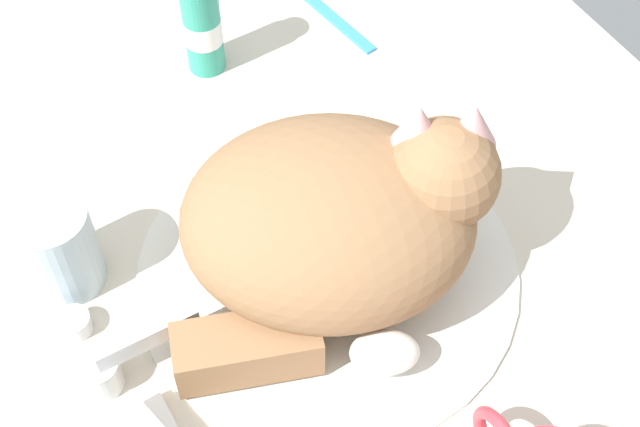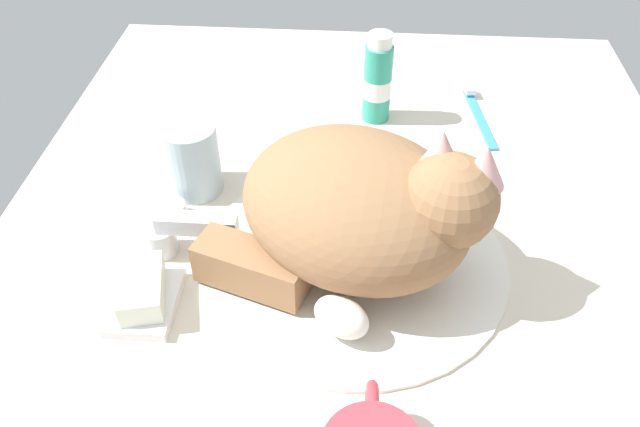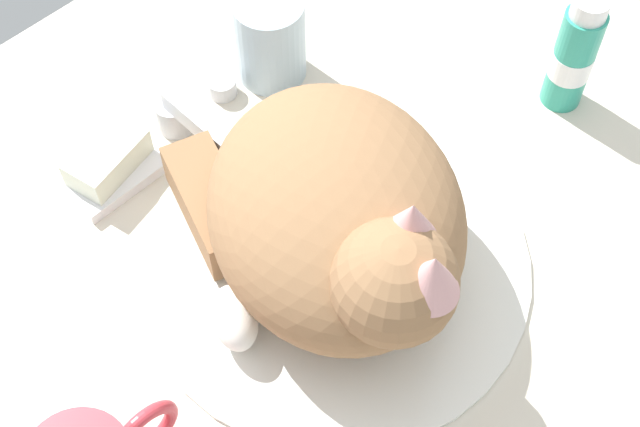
{
  "view_description": "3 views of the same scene",
  "coord_description": "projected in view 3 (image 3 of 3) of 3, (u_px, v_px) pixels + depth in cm",
  "views": [
    {
      "loc": [
        -38.23,
        22.81,
        68.82
      ],
      "look_at": [
        1.83,
        -0.31,
        6.47
      ],
      "focal_mm": 52.74,
      "sensor_mm": 36.0,
      "label": 1
    },
    {
      "loc": [
        -48.33,
        0.17,
        49.78
      ],
      "look_at": [
        0.23,
        3.73,
        6.41
      ],
      "focal_mm": 35.83,
      "sensor_mm": 36.0,
      "label": 2
    },
    {
      "loc": [
        -27.64,
        -26.46,
        66.53
      ],
      "look_at": [
        -0.45,
        1.27,
        6.85
      ],
      "focal_mm": 50.72,
      "sensor_mm": 36.0,
      "label": 3
    }
  ],
  "objects": [
    {
      "name": "cat",
      "position": [
        338.0,
        222.0,
        0.69
      ],
      "size": [
        28.86,
        31.53,
        16.7
      ],
      "color": "#936B47",
      "rests_on": "sink_basin"
    },
    {
      "name": "faucet",
      "position": [
        183.0,
        118.0,
        0.82
      ],
      "size": [
        14.28,
        10.45,
        5.34
      ],
      "color": "silver",
      "rests_on": "ground_plane"
    },
    {
      "name": "rinse_cup",
      "position": [
        270.0,
        39.0,
        0.85
      ],
      "size": [
        6.63,
        6.63,
        8.94
      ],
      "color": "silver",
      "rests_on": "ground_plane"
    },
    {
      "name": "soap_dish",
      "position": [
        112.0,
        171.0,
        0.81
      ],
      "size": [
        9.0,
        6.4,
        1.2
      ],
      "primitive_type": "cube",
      "color": "white",
      "rests_on": "ground_plane"
    },
    {
      "name": "toothpaste_bottle",
      "position": [
        574.0,
        55.0,
        0.82
      ],
      "size": [
        3.89,
        3.89,
        12.64
      ],
      "color": "teal",
      "rests_on": "ground_plane"
    },
    {
      "name": "soap_bar",
      "position": [
        107.0,
        158.0,
        0.8
      ],
      "size": [
        8.12,
        5.69,
        2.73
      ],
      "primitive_type": "cube",
      "rotation": [
        0.0,
        0.0,
        0.23
      ],
      "color": "silver",
      "rests_on": "soap_dish"
    },
    {
      "name": "sink_basin",
      "position": [
        334.0,
        261.0,
        0.76
      ],
      "size": [
        33.21,
        33.21,
        0.94
      ],
      "primitive_type": "cylinder",
      "color": "silver",
      "rests_on": "ground_plane"
    },
    {
      "name": "ground_plane",
      "position": [
        334.0,
        272.0,
        0.78
      ],
      "size": [
        110.0,
        82.5,
        3.0
      ],
      "primitive_type": "cube",
      "color": "beige"
    }
  ]
}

